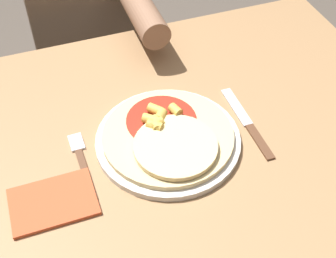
# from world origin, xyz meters

# --- Properties ---
(dining_table) EXTENTS (1.15, 0.93, 0.77)m
(dining_table) POSITION_xyz_m (0.00, 0.00, 0.66)
(dining_table) COLOR #9E754C
(dining_table) RESTS_ON ground_plane
(plate) EXTENTS (0.30, 0.30, 0.01)m
(plate) POSITION_xyz_m (0.02, 0.06, 0.78)
(plate) COLOR silver
(plate) RESTS_ON dining_table
(pizza) EXTENTS (0.27, 0.27, 0.04)m
(pizza) POSITION_xyz_m (0.02, 0.05, 0.80)
(pizza) COLOR #E0C689
(pizza) RESTS_ON plate
(fork) EXTENTS (0.03, 0.18, 0.00)m
(fork) POSITION_xyz_m (-0.16, 0.07, 0.78)
(fork) COLOR brown
(fork) RESTS_ON dining_table
(knife) EXTENTS (0.02, 0.22, 0.00)m
(knife) POSITION_xyz_m (0.19, 0.05, 0.78)
(knife) COLOR brown
(knife) RESTS_ON dining_table
(napkin) EXTENTS (0.16, 0.11, 0.01)m
(napkin) POSITION_xyz_m (-0.23, -0.01, 0.78)
(napkin) COLOR #C6512D
(napkin) RESTS_ON dining_table
(person_diner) EXTENTS (0.33, 0.52, 1.18)m
(person_diner) POSITION_xyz_m (-0.02, 0.70, 0.68)
(person_diner) COLOR #2D2D38
(person_diner) RESTS_ON ground_plane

